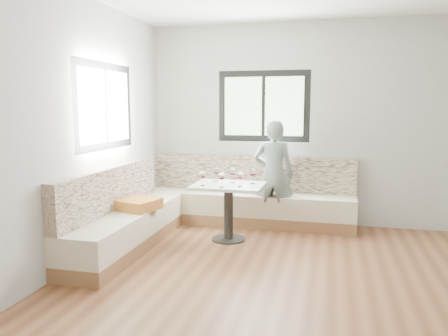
{
  "coord_description": "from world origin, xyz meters",
  "views": [
    {
      "loc": [
        0.05,
        -3.68,
        1.65
      ],
      "look_at": [
        -1.24,
        1.54,
        0.89
      ],
      "focal_mm": 35.0,
      "sensor_mm": 36.0,
      "label": 1
    }
  ],
  "objects": [
    {
      "name": "wine_glass_a",
      "position": [
        -1.44,
        1.26,
        0.84
      ],
      "size": [
        0.09,
        0.09,
        0.19
      ],
      "color": "white",
      "rests_on": "table"
    },
    {
      "name": "table",
      "position": [
        -1.16,
        1.44,
        0.53
      ],
      "size": [
        0.85,
        0.67,
        0.7
      ],
      "rotation": [
        0.0,
        0.0,
        -0.0
      ],
      "color": "black",
      "rests_on": "ground"
    },
    {
      "name": "olive_ramekin",
      "position": [
        -1.36,
        1.55,
        0.72
      ],
      "size": [
        0.09,
        0.09,
        0.04
      ],
      "color": "white",
      "rests_on": "table"
    },
    {
      "name": "wine_glass_b",
      "position": [
        -1.19,
        1.22,
        0.84
      ],
      "size": [
        0.09,
        0.09,
        0.19
      ],
      "color": "white",
      "rests_on": "table"
    },
    {
      "name": "wine_glass_f",
      "position": [
        -1.36,
        1.6,
        0.84
      ],
      "size": [
        0.09,
        0.09,
        0.19
      ],
      "color": "white",
      "rests_on": "table"
    },
    {
      "name": "wine_glass_e",
      "position": [
        -0.88,
        1.56,
        0.84
      ],
      "size": [
        0.09,
        0.09,
        0.19
      ],
      "color": "white",
      "rests_on": "table"
    },
    {
      "name": "banquette",
      "position": [
        -1.59,
        1.63,
        0.33
      ],
      "size": [
        2.9,
        2.8,
        0.95
      ],
      "color": "#906544",
      "rests_on": "ground"
    },
    {
      "name": "wine_glass_c",
      "position": [
        -0.99,
        1.32,
        0.84
      ],
      "size": [
        0.09,
        0.09,
        0.19
      ],
      "color": "white",
      "rests_on": "table"
    },
    {
      "name": "wine_glass_d",
      "position": [
        -1.14,
        1.56,
        0.84
      ],
      "size": [
        0.09,
        0.09,
        0.19
      ],
      "color": "white",
      "rests_on": "table"
    },
    {
      "name": "room",
      "position": [
        -0.08,
        0.08,
        1.41
      ],
      "size": [
        5.01,
        5.01,
        2.81
      ],
      "color": "brown",
      "rests_on": "ground"
    },
    {
      "name": "person",
      "position": [
        -0.69,
        2.1,
        0.74
      ],
      "size": [
        0.54,
        0.36,
        1.48
      ],
      "primitive_type": "imported",
      "rotation": [
        0.0,
        0.0,
        3.13
      ],
      "color": "slate",
      "rests_on": "ground"
    }
  ]
}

